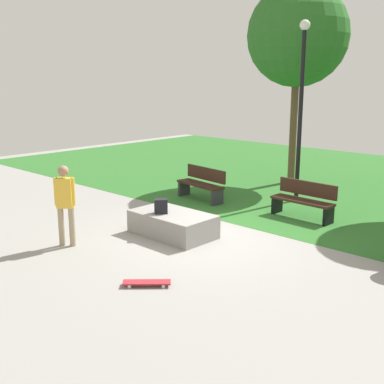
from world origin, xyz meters
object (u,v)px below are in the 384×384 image
at_px(park_bench_far_right, 202,183).
at_px(tree_young_birch, 298,36).
at_px(lamp_post, 301,96).
at_px(backpack_on_ledge, 161,206).
at_px(skateboard_by_ledge, 147,282).
at_px(park_bench_near_path, 304,199).
at_px(skater_performing_trick, 65,200).
at_px(concrete_ledge, 173,224).

relative_size(park_bench_far_right, tree_young_birch, 0.26).
bearing_deg(park_bench_far_right, tree_young_birch, 81.29).
height_order(park_bench_far_right, lamp_post, lamp_post).
distance_m(backpack_on_ledge, park_bench_far_right, 3.39).
relative_size(skateboard_by_ledge, park_bench_near_path, 0.44).
height_order(skater_performing_trick, skateboard_by_ledge, skater_performing_trick).
xyz_separation_m(skateboard_by_ledge, tree_young_birch, (-2.71, 8.83, 4.61)).
bearing_deg(lamp_post, concrete_ledge, -94.32).
bearing_deg(concrete_ledge, park_bench_far_right, 120.74).
distance_m(skateboard_by_ledge, park_bench_far_right, 6.03).
height_order(park_bench_near_path, park_bench_far_right, same).
distance_m(backpack_on_ledge, tree_young_birch, 7.97).
relative_size(concrete_ledge, skater_performing_trick, 1.09).
xyz_separation_m(concrete_ledge, park_bench_far_right, (-1.69, 2.84, 0.23)).
distance_m(skater_performing_trick, park_bench_near_path, 5.74).
distance_m(skater_performing_trick, skateboard_by_ledge, 2.86).
distance_m(concrete_ledge, lamp_post, 5.31).
relative_size(skater_performing_trick, tree_young_birch, 0.27).
distance_m(backpack_on_ledge, park_bench_near_path, 3.70).
height_order(skater_performing_trick, lamp_post, lamp_post).
bearing_deg(skater_performing_trick, tree_young_birch, 90.07).
bearing_deg(skater_performing_trick, backpack_on_ledge, 62.65).
relative_size(skater_performing_trick, lamp_post, 0.35).
distance_m(tree_young_birch, lamp_post, 3.07).
height_order(concrete_ledge, backpack_on_ledge, backpack_on_ledge).
relative_size(backpack_on_ledge, skater_performing_trick, 0.19).
xyz_separation_m(skater_performing_trick, tree_young_birch, (-0.01, 8.62, 3.69)).
height_order(tree_young_birch, lamp_post, tree_young_birch).
xyz_separation_m(backpack_on_ledge, park_bench_near_path, (1.58, 3.35, -0.19)).
bearing_deg(park_bench_far_right, skater_performing_trick, -83.00).
bearing_deg(skateboard_by_ledge, park_bench_near_path, 92.08).
bearing_deg(skateboard_by_ledge, concrete_ledge, 126.10).
xyz_separation_m(backpack_on_ledge, skateboard_by_ledge, (1.77, -2.01, -0.60)).
xyz_separation_m(skater_performing_trick, park_bench_near_path, (2.50, 5.14, -0.50)).
distance_m(concrete_ledge, park_bench_near_path, 3.46).
distance_m(park_bench_near_path, lamp_post, 3.01).
xyz_separation_m(skateboard_by_ledge, park_bench_near_path, (-0.19, 5.35, 0.42)).
distance_m(park_bench_far_right, tree_young_birch, 5.69).
relative_size(skater_performing_trick, park_bench_far_right, 1.02).
bearing_deg(park_bench_near_path, lamp_post, 126.69).
bearing_deg(concrete_ledge, skater_performing_trick, -118.97).
xyz_separation_m(tree_young_birch, lamp_post, (1.45, -2.06, -1.76)).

